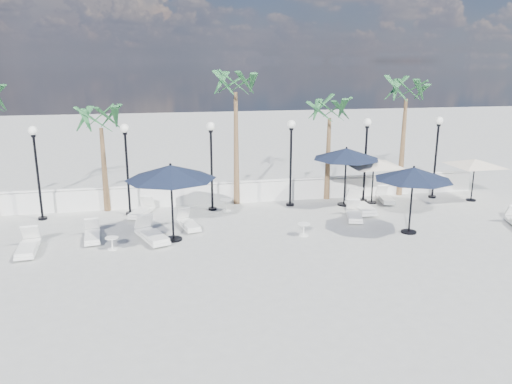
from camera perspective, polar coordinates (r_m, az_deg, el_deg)
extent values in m
plane|color=#A3A49E|center=(15.82, -2.36, -8.73)|extent=(100.00, 100.00, 0.00)
cube|color=silver|center=(22.72, -5.29, -0.25)|extent=(26.00, 0.30, 0.90)
cube|color=silver|center=(22.60, -5.32, 1.03)|extent=(26.00, 0.12, 0.08)
cylinder|color=black|center=(22.30, -23.19, -2.77)|extent=(0.36, 0.36, 0.10)
cylinder|color=black|center=(21.88, -23.64, 1.48)|extent=(0.10, 0.10, 3.50)
cylinder|color=black|center=(21.59, -24.10, 5.88)|extent=(0.18, 0.18, 0.10)
sphere|color=white|center=(21.56, -24.16, 6.43)|extent=(0.36, 0.36, 0.36)
cylinder|color=black|center=(21.81, -14.18, -2.38)|extent=(0.36, 0.36, 0.10)
cylinder|color=black|center=(21.38, -14.46, 1.98)|extent=(0.10, 0.10, 3.50)
cylinder|color=black|center=(21.09, -14.76, 6.49)|extent=(0.18, 0.18, 0.10)
sphere|color=white|center=(21.06, -14.79, 7.05)|extent=(0.36, 0.36, 0.36)
cylinder|color=black|center=(21.88, -4.99, -1.92)|extent=(0.36, 0.36, 0.10)
cylinder|color=black|center=(21.45, -5.09, 2.43)|extent=(0.10, 0.10, 3.50)
cylinder|color=black|center=(21.16, -5.20, 6.94)|extent=(0.18, 0.18, 0.10)
sphere|color=white|center=(21.13, -5.21, 7.50)|extent=(0.36, 0.36, 0.36)
cylinder|color=black|center=(22.50, 3.90, -1.43)|extent=(0.36, 0.36, 0.10)
cylinder|color=black|center=(22.08, 3.98, 2.81)|extent=(0.10, 0.10, 3.50)
cylinder|color=black|center=(21.80, 4.06, 7.19)|extent=(0.18, 0.18, 0.10)
sphere|color=white|center=(21.77, 4.07, 7.74)|extent=(0.36, 0.36, 0.36)
cylinder|color=black|center=(23.62, 12.13, -0.94)|extent=(0.36, 0.36, 0.10)
cylinder|color=black|center=(23.23, 12.36, 3.10)|extent=(0.10, 0.10, 3.50)
cylinder|color=black|center=(22.96, 12.59, 7.26)|extent=(0.18, 0.18, 0.10)
sphere|color=white|center=(22.93, 12.62, 7.78)|extent=(0.36, 0.36, 0.36)
cylinder|color=black|center=(25.19, 19.48, -0.49)|extent=(0.36, 0.36, 0.10)
cylinder|color=black|center=(24.82, 19.81, 3.30)|extent=(0.10, 0.10, 3.50)
cylinder|color=black|center=(24.57, 20.15, 7.18)|extent=(0.18, 0.18, 0.10)
sphere|color=white|center=(24.54, 20.20, 7.67)|extent=(0.36, 0.36, 0.36)
cone|color=brown|center=(22.24, -16.94, 2.42)|extent=(0.28, 0.28, 3.60)
cone|color=brown|center=(22.24, -2.28, 4.89)|extent=(0.28, 0.28, 5.00)
cone|color=brown|center=(23.39, 8.22, 3.74)|extent=(0.28, 0.28, 3.80)
cone|color=brown|center=(24.78, 16.39, 4.85)|extent=(0.28, 0.28, 4.60)
cube|color=white|center=(19.06, -18.20, -4.92)|extent=(0.71, 1.66, 0.09)
cube|color=white|center=(18.82, -18.22, -4.86)|extent=(0.62, 1.13, 0.09)
cube|color=white|center=(19.58, -18.26, -3.41)|extent=(0.54, 0.43, 0.50)
cube|color=white|center=(18.63, -24.61, -5.94)|extent=(0.74, 1.86, 0.10)
cube|color=white|center=(18.37, -24.75, -5.89)|extent=(0.66, 1.27, 0.10)
cube|color=white|center=(19.20, -24.40, -4.17)|extent=(0.60, 0.47, 0.57)
cube|color=white|center=(19.55, -7.72, -3.79)|extent=(0.90, 1.69, 0.09)
cube|color=white|center=(19.32, -7.54, -3.71)|extent=(0.75, 1.18, 0.09)
cube|color=white|center=(20.05, -8.31, -2.37)|extent=(0.58, 0.49, 0.50)
cube|color=white|center=(21.47, -12.95, -2.33)|extent=(1.15, 1.77, 0.09)
cube|color=white|center=(21.24, -13.21, -2.25)|extent=(0.91, 1.25, 0.09)
cube|color=white|center=(21.98, -12.30, -0.98)|extent=(0.64, 0.57, 0.53)
cube|color=white|center=(18.44, -11.79, -5.04)|extent=(1.31, 2.05, 0.11)
cube|color=white|center=(18.17, -11.51, -4.94)|extent=(1.04, 1.45, 0.11)
cube|color=white|center=(19.02, -12.70, -3.24)|extent=(0.74, 0.65, 0.61)
cube|color=white|center=(20.84, 11.15, -2.75)|extent=(1.04, 1.78, 0.09)
cube|color=white|center=(20.60, 11.22, -2.67)|extent=(0.84, 1.24, 0.09)
cube|color=white|center=(21.40, 11.04, -1.34)|extent=(0.62, 0.54, 0.53)
cube|color=white|center=(23.73, 14.54, -0.82)|extent=(0.81, 1.67, 0.09)
cube|color=white|center=(23.50, 14.69, -0.74)|extent=(0.69, 1.15, 0.09)
cube|color=white|center=(24.25, 14.19, 0.32)|extent=(0.56, 0.46, 0.50)
cube|color=white|center=(21.96, 11.88, -1.80)|extent=(0.74, 2.11, 0.11)
cube|color=white|center=(21.67, 12.17, -1.69)|extent=(0.68, 1.43, 0.11)
cube|color=white|center=(22.60, 11.14, -0.18)|extent=(0.66, 0.51, 0.65)
cylinder|color=white|center=(18.03, -16.07, -6.27)|extent=(0.35, 0.35, 0.03)
cylinder|color=white|center=(17.97, -16.11, -5.68)|extent=(0.05, 0.05, 0.42)
cylinder|color=white|center=(17.89, -16.16, -5.03)|extent=(0.45, 0.45, 0.03)
cylinder|color=white|center=(21.66, -3.43, -2.15)|extent=(0.41, 0.41, 0.03)
cylinder|color=white|center=(21.60, -3.44, -1.56)|extent=(0.06, 0.06, 0.50)
cylinder|color=white|center=(21.53, -3.45, -0.91)|extent=(0.54, 0.54, 0.03)
cylinder|color=white|center=(18.73, 5.47, -4.94)|extent=(0.37, 0.37, 0.03)
cylinder|color=white|center=(18.66, 5.48, -4.34)|extent=(0.06, 0.06, 0.45)
cylinder|color=white|center=(18.59, 5.50, -3.66)|extent=(0.48, 0.48, 0.03)
cylinder|color=black|center=(18.44, -9.39, -5.33)|extent=(0.62, 0.62, 0.07)
cylinder|color=black|center=(18.03, -9.57, -1.36)|extent=(0.08, 0.08, 2.73)
cone|color=black|center=(17.75, -9.73, 2.25)|extent=(3.23, 3.23, 0.50)
sphere|color=black|center=(17.69, -9.77, 3.13)|extent=(0.09, 0.09, 0.09)
cylinder|color=black|center=(22.87, 10.02, -1.40)|extent=(0.59, 0.59, 0.06)
cylinder|color=black|center=(22.56, 10.16, 1.63)|extent=(0.07, 0.07, 2.55)
cone|color=black|center=(22.35, 10.28, 4.34)|extent=(2.97, 2.97, 0.48)
sphere|color=black|center=(22.30, 10.32, 5.01)|extent=(0.08, 0.08, 0.08)
cylinder|color=black|center=(19.82, 17.05, -4.37)|extent=(0.58, 0.58, 0.06)
cylinder|color=black|center=(19.47, 17.31, -1.01)|extent=(0.07, 0.07, 2.48)
cone|color=black|center=(19.23, 17.55, 2.02)|extent=(2.89, 2.89, 0.46)
sphere|color=black|center=(19.17, 17.61, 2.77)|extent=(0.08, 0.08, 0.08)
cylinder|color=black|center=(23.48, 13.05, -1.15)|extent=(0.46, 0.46, 0.05)
cylinder|color=black|center=(23.23, 13.19, 1.18)|extent=(0.06, 0.06, 2.02)
pyramid|color=beige|center=(23.02, 13.34, 3.68)|extent=(4.47, 4.47, 0.31)
cylinder|color=black|center=(25.32, 23.34, -0.85)|extent=(0.45, 0.45, 0.05)
cylinder|color=black|center=(25.10, 23.56, 1.23)|extent=(0.06, 0.06, 1.94)
pyramid|color=beige|center=(24.91, 23.79, 3.45)|extent=(4.22, 4.22, 0.30)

